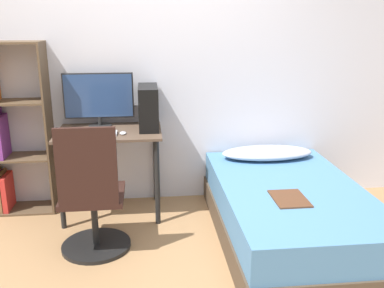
% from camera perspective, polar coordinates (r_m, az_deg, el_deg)
% --- Properties ---
extents(ground_plane, '(14.00, 14.00, 0.00)m').
position_cam_1_polar(ground_plane, '(3.05, -4.61, -17.94)').
color(ground_plane, '#9E754C').
extents(wall_back, '(8.00, 0.05, 2.50)m').
position_cam_1_polar(wall_back, '(4.02, -5.70, 9.66)').
color(wall_back, silver).
rests_on(wall_back, ground_plane).
extents(desk, '(0.90, 0.62, 0.78)m').
position_cam_1_polar(desk, '(3.83, -10.88, -0.25)').
color(desk, brown).
rests_on(desk, ground_plane).
extents(bookshelf, '(0.57, 0.30, 1.53)m').
position_cam_1_polar(bookshelf, '(4.13, -23.53, 1.24)').
color(bookshelf, brown).
rests_on(bookshelf, ground_plane).
extents(office_chair, '(0.53, 0.53, 1.02)m').
position_cam_1_polar(office_chair, '(3.29, -13.13, -7.95)').
color(office_chair, black).
rests_on(office_chair, ground_plane).
extents(bed, '(1.12, 1.89, 0.46)m').
position_cam_1_polar(bed, '(3.55, 12.80, -8.89)').
color(bed, '#4C3D2D').
rests_on(bed, ground_plane).
extents(pillow, '(0.85, 0.36, 0.11)m').
position_cam_1_polar(pillow, '(4.05, 9.99, -1.16)').
color(pillow, '#B2B7C6').
rests_on(pillow, bed).
extents(magazine, '(0.24, 0.32, 0.01)m').
position_cam_1_polar(magazine, '(3.20, 12.87, -7.11)').
color(magazine, '#56331E').
rests_on(magazine, bed).
extents(monitor, '(0.62, 0.21, 0.48)m').
position_cam_1_polar(monitor, '(3.93, -12.34, 6.01)').
color(monitor, black).
rests_on(monitor, desk).
extents(keyboard, '(0.36, 0.15, 0.02)m').
position_cam_1_polar(keyboard, '(3.68, -12.75, 1.34)').
color(keyboard, silver).
rests_on(keyboard, desk).
extents(pc_tower, '(0.17, 0.43, 0.38)m').
position_cam_1_polar(pc_tower, '(3.80, -5.84, 4.90)').
color(pc_tower, black).
rests_on(pc_tower, desk).
extents(mouse, '(0.06, 0.09, 0.02)m').
position_cam_1_polar(mouse, '(3.66, -9.19, 1.46)').
color(mouse, silver).
rests_on(mouse, desk).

